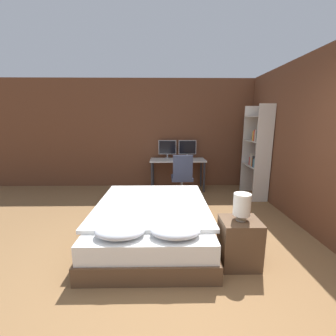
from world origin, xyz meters
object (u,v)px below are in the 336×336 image
nightstand (239,242)px  keyboard (178,160)px  bedside_lamp (242,205)px  computer_mouse (190,160)px  bed (152,221)px  bookshelf (258,149)px  monitor_left (167,148)px  office_chair (182,181)px  desk (178,164)px  monitor_right (187,148)px

nightstand → keyboard: bearing=101.0°
bedside_lamp → computer_mouse: bedside_lamp is taller
bed → bedside_lamp: 1.34m
nightstand → keyboard: size_ratio=1.52×
bedside_lamp → bookshelf: size_ratio=0.16×
nightstand → computer_mouse: size_ratio=8.07×
monitor_left → office_chair: bearing=-71.4°
desk → monitor_right: (0.25, 0.18, 0.36)m
office_chair → monitor_left: bearing=108.6°
monitor_right → bedside_lamp: bearing=-84.6°
desk → monitor_right: 0.48m
bed → desk: 2.47m
bed → office_chair: office_chair is taller
desk → keyboard: size_ratio=3.62×
bookshelf → office_chair: bearing=-176.0°
monitor_left → office_chair: 1.14m
desk → office_chair: 0.77m
monitor_right → office_chair: (-0.20, -0.91, -0.61)m
monitor_right → keyboard: (-0.25, -0.37, -0.25)m
nightstand → keyboard: keyboard is taller
bed → keyboard: size_ratio=5.62×
nightstand → monitor_left: monitor_left is taller
nightstand → desk: desk is taller
computer_mouse → keyboard: bearing=180.0°
bed → computer_mouse: size_ratio=29.76×
bed → bedside_lamp: bedside_lamp is taller
bedside_lamp → keyboard: (-0.55, 2.84, 0.02)m
desk → office_chair: (0.06, -0.73, -0.25)m
bedside_lamp → monitor_left: 3.32m
keyboard → office_chair: (0.06, -0.55, -0.36)m
monitor_right → keyboard: 0.51m
bedside_lamp → desk: bearing=100.4°
computer_mouse → bedside_lamp: bearing=-84.4°
monitor_right → keyboard: bearing=-124.5°
bed → monitor_left: monitor_left is taller
bed → monitor_left: (0.26, 2.56, 0.76)m
desk → keyboard: bearing=-90.0°
bed → nightstand: (1.06, -0.64, 0.03)m
monitor_right → office_chair: monitor_right is taller
desk → bed: bearing=-102.0°
bedside_lamp → keyboard: 2.90m
monitor_left → office_chair: (0.31, -0.91, -0.61)m
bedside_lamp → keyboard: size_ratio=0.86×
nightstand → monitor_right: 3.30m
monitor_right → bookshelf: 1.65m
desk → keyboard: keyboard is taller
bedside_lamp → monitor_right: (-0.30, 3.21, 0.26)m
bed → nightstand: size_ratio=3.69×
keyboard → office_chair: office_chair is taller
desk → monitor_left: size_ratio=2.97×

